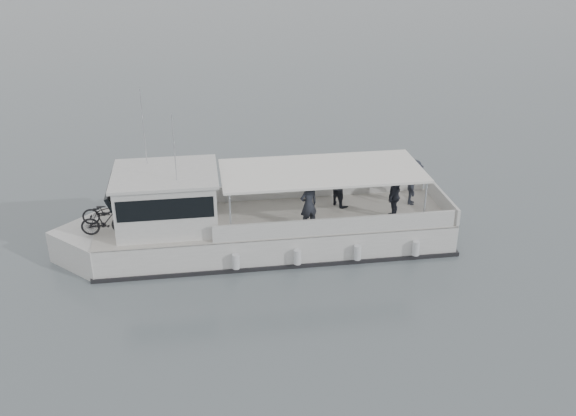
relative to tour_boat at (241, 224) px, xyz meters
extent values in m
plane|color=slate|center=(-3.47, 1.79, -1.05)|extent=(1400.00, 1400.00, 0.00)
cube|color=silver|center=(1.33, -0.01, -0.55)|extent=(13.37, 3.66, 1.45)
cube|color=silver|center=(-5.34, 0.04, -0.55)|extent=(3.62, 3.62, 1.45)
cube|color=beige|center=(1.33, -0.01, 0.17)|extent=(13.37, 3.66, 0.07)
cube|color=black|center=(1.33, -0.01, -0.99)|extent=(13.59, 3.79, 0.20)
cube|color=silver|center=(3.34, 1.68, 0.51)|extent=(8.89, 0.18, 0.67)
cube|color=silver|center=(3.32, -1.74, 0.51)|extent=(8.89, 0.18, 0.67)
cube|color=silver|center=(7.94, -0.06, 0.51)|extent=(0.14, 3.56, 0.67)
cube|color=silver|center=(-2.67, 0.02, 1.17)|extent=(3.58, 3.03, 2.00)
cube|color=black|center=(-4.39, 0.03, 1.34)|extent=(0.64, 2.78, 1.29)
cube|color=black|center=(-2.67, 0.02, 1.51)|extent=(3.36, 3.07, 0.78)
cube|color=silver|center=(-2.67, 0.02, 2.23)|extent=(3.80, 3.25, 0.11)
cube|color=white|center=(3.11, -0.03, 2.01)|extent=(7.58, 3.39, 0.09)
cylinder|color=silver|center=(-0.46, -1.55, 1.09)|extent=(0.07, 0.07, 1.83)
cylinder|color=silver|center=(-0.44, 1.56, 1.09)|extent=(0.07, 0.07, 1.83)
cylinder|color=silver|center=(6.65, -1.61, 1.09)|extent=(0.07, 0.07, 1.83)
cylinder|color=silver|center=(6.68, 1.50, 1.09)|extent=(0.07, 0.07, 1.83)
cylinder|color=silver|center=(-3.33, 1.02, 3.68)|extent=(0.03, 0.03, 2.89)
cylinder|color=silver|center=(-2.23, -0.76, 3.45)|extent=(0.03, 0.03, 2.45)
cylinder|color=silver|center=(-0.35, -1.96, -0.49)|extent=(0.27, 0.27, 0.56)
cylinder|color=silver|center=(1.87, -1.97, -0.49)|extent=(0.27, 0.27, 0.56)
cylinder|color=silver|center=(4.09, -1.99, -0.49)|extent=(0.27, 0.27, 0.56)
cylinder|color=silver|center=(6.32, -2.01, -0.49)|extent=(0.27, 0.27, 0.56)
imported|color=black|center=(-4.89, 0.48, 0.67)|extent=(1.91, 0.68, 1.00)
imported|color=black|center=(-4.90, -0.41, 0.70)|extent=(1.76, 0.51, 1.06)
imported|color=#252831|center=(2.43, -1.02, 1.11)|extent=(0.79, 0.64, 1.87)
imported|color=#252831|center=(4.00, 0.75, 1.11)|extent=(1.06, 1.14, 1.87)
imported|color=#252831|center=(5.77, -0.71, 1.11)|extent=(1.01, 1.16, 1.87)
imported|color=#252831|center=(6.89, 0.39, 1.11)|extent=(1.09, 1.38, 1.87)
camera|label=1|loc=(-1.56, -21.85, 10.96)|focal=40.00mm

